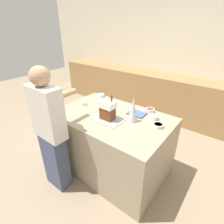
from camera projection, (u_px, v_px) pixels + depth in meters
The scene contains 15 objects.
ground_plane at pixel (112, 166), 2.69m from camera, with size 12.00×12.00×0.00m, color gray.
wall_back at pixel (180, 58), 3.79m from camera, with size 8.00×0.05×2.60m.
back_cabinet_block at pixel (168, 97), 3.94m from camera, with size 6.00×0.60×0.95m.
kitchen_island at pixel (112, 143), 2.49m from camera, with size 1.53×0.99×0.88m.
baking_tray at pixel (108, 119), 2.22m from camera, with size 0.40×0.27×0.01m.
gingerbread_house at pixel (108, 110), 2.16m from camera, with size 0.19×0.14×0.32m.
decorative_tree at pixel (133, 110), 2.10m from camera, with size 0.12×0.12×0.31m.
candy_bowl_near_tray_right at pixel (158, 125), 2.04m from camera, with size 0.12×0.12×0.04m.
candy_bowl_far_left at pixel (154, 117), 2.21m from camera, with size 0.10×0.10×0.05m.
candy_bowl_front_corner at pixel (101, 95), 2.86m from camera, with size 0.11×0.11×0.05m.
candy_bowl_behind_tray at pixel (83, 103), 2.60m from camera, with size 0.10×0.10×0.05m.
candy_bowl_center_rear at pixel (150, 110), 2.37m from camera, with size 0.12×0.12×0.05m.
candy_bowl_near_tray_left at pixel (105, 108), 2.45m from camera, with size 0.12×0.12×0.04m.
cookbook at pixel (137, 114), 2.33m from camera, with size 0.22×0.17×0.02m.
person at pixel (51, 132), 2.05m from camera, with size 0.42×0.53×1.60m.
Camera 1 is at (1.24, -1.59, 1.97)m, focal length 28.00 mm.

